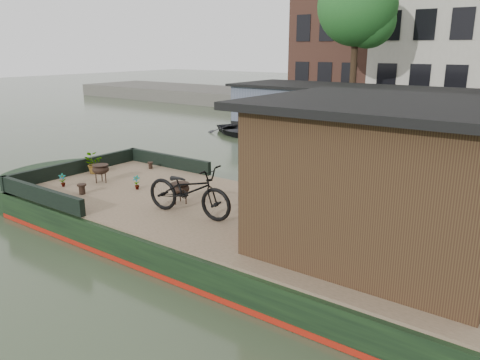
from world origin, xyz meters
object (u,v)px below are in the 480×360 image
Objects in this scene: dinghy at (238,127)px; cabin at (384,177)px; brazier_front at (101,173)px; brazier_rear at (180,193)px; potted_plant_a at (137,182)px; bicycle at (189,190)px.

cabin is at bearing -105.64° from dinghy.
brazier_front is 0.14× the size of dinghy.
brazier_front is at bearing 179.34° from brazier_rear.
cabin is at bearing 0.39° from potted_plant_a.
cabin is 4.36m from brazier_rear.
dinghy is at bearing 120.70° from brazier_rear.
bicycle is at bearing -33.67° from brazier_rear.
bicycle is at bearing -170.36° from cabin.
brazier_rear is (1.52, -0.14, 0.05)m from potted_plant_a.
dinghy is (-6.74, 10.69, -0.84)m from bicycle.
bicycle is 5.78× the size of potted_plant_a.
cabin is 5.86m from potted_plant_a.
brazier_front is at bearing -178.75° from cabin.
cabin is 2.07× the size of bicycle.
brazier_front reaches higher than potted_plant_a.
bicycle is 4.34× the size of brazier_front.
cabin is 9.02× the size of brazier_rear.
cabin is at bearing -86.25° from bicycle.
brazier_front is (-6.91, -0.15, -1.01)m from cabin.
brazier_front is (-1.15, -0.11, 0.06)m from potted_plant_a.
bicycle is 12.67m from dinghy.
cabin is 14.52m from dinghy.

